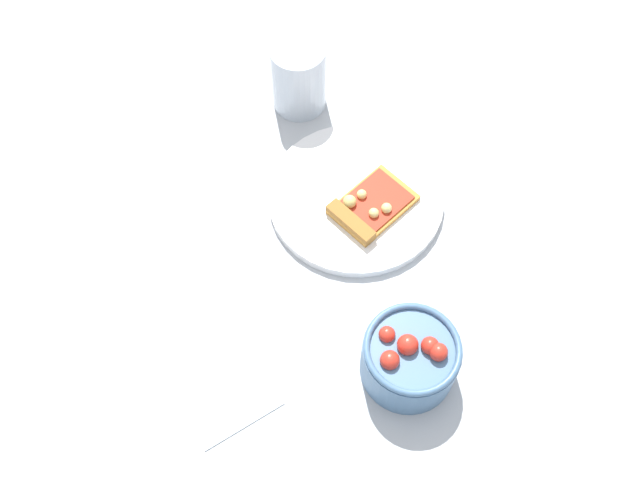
# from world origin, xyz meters

# --- Properties ---
(ground_plane) EXTENTS (2.40, 2.40, 0.00)m
(ground_plane) POSITION_xyz_m (0.00, 0.00, 0.00)
(ground_plane) COLOR #B2B7BC
(ground_plane) RESTS_ON ground
(plate) EXTENTS (0.25, 0.25, 0.01)m
(plate) POSITION_xyz_m (-0.00, -0.02, 0.01)
(plate) COLOR white
(plate) RESTS_ON ground_plane
(pizza_slice_main) EXTENTS (0.12, 0.09, 0.02)m
(pizza_slice_main) POSITION_xyz_m (0.00, 0.01, 0.02)
(pizza_slice_main) COLOR gold
(pizza_slice_main) RESTS_ON plate
(salad_bowl) EXTENTS (0.12, 0.12, 0.09)m
(salad_bowl) POSITION_xyz_m (0.10, 0.22, 0.04)
(salad_bowl) COLOR #4C7299
(salad_bowl) RESTS_ON ground_plane
(soda_glass) EXTENTS (0.08, 0.08, 0.11)m
(soda_glass) POSITION_xyz_m (-0.04, -0.21, 0.05)
(soda_glass) COLOR silver
(soda_glass) RESTS_ON ground_plane
(paper_napkin) EXTENTS (0.12, 0.16, 0.00)m
(paper_napkin) POSITION_xyz_m (0.30, 0.08, 0.00)
(paper_napkin) COLOR white
(paper_napkin) RESTS_ON ground_plane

